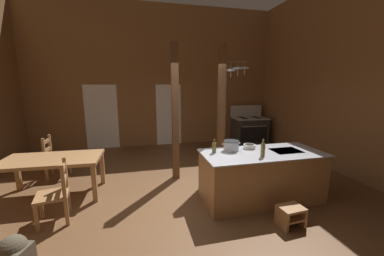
% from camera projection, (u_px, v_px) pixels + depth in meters
% --- Properties ---
extents(ground_plane, '(8.66, 8.76, 0.10)m').
position_uv_depth(ground_plane, '(178.00, 203.00, 4.17)').
color(ground_plane, brown).
extents(wall_back, '(8.66, 0.14, 4.57)m').
position_uv_depth(wall_back, '(156.00, 77.00, 7.58)').
color(wall_back, brown).
rests_on(wall_back, ground_plane).
extents(wall_right, '(0.14, 8.76, 4.57)m').
position_uv_depth(wall_right, '(372.00, 74.00, 4.64)').
color(wall_right, brown).
rests_on(wall_right, ground_plane).
extents(glazed_door_back_left, '(1.00, 0.01, 2.05)m').
position_uv_depth(glazed_door_back_left, '(102.00, 117.00, 7.35)').
color(glazed_door_back_left, white).
rests_on(glazed_door_back_left, ground_plane).
extents(glazed_panel_back_right, '(0.84, 0.01, 2.05)m').
position_uv_depth(glazed_panel_back_right, '(169.00, 115.00, 7.85)').
color(glazed_panel_back_right, white).
rests_on(glazed_panel_back_right, ground_plane).
extents(kitchen_island, '(2.16, 0.97, 0.89)m').
position_uv_depth(kitchen_island, '(261.00, 176.00, 4.14)').
color(kitchen_island, '#9E7044').
rests_on(kitchen_island, ground_plane).
extents(stove_range, '(1.19, 0.89, 1.32)m').
position_uv_depth(stove_range, '(249.00, 130.00, 7.95)').
color(stove_range, '#2D2D2D').
rests_on(stove_range, ground_plane).
extents(support_post_with_pot_rack, '(0.70, 0.23, 2.92)m').
position_uv_depth(support_post_with_pot_rack, '(223.00, 106.00, 5.15)').
color(support_post_with_pot_rack, brown).
rests_on(support_post_with_pot_rack, ground_plane).
extents(support_post_center, '(0.14, 0.14, 2.92)m').
position_uv_depth(support_post_center, '(175.00, 113.00, 4.90)').
color(support_post_center, brown).
rests_on(support_post_center, ground_plane).
extents(step_stool, '(0.38, 0.31, 0.30)m').
position_uv_depth(step_stool, '(291.00, 214.00, 3.41)').
color(step_stool, '#9E7044').
rests_on(step_stool, ground_plane).
extents(dining_table, '(1.73, 0.96, 0.74)m').
position_uv_depth(dining_table, '(52.00, 163.00, 4.24)').
color(dining_table, '#9E7044').
rests_on(dining_table, ground_plane).
extents(ladderback_chair_near_window, '(0.44, 0.44, 0.95)m').
position_uv_depth(ladderback_chair_near_window, '(55.00, 158.00, 5.14)').
color(ladderback_chair_near_window, '#9E7044').
rests_on(ladderback_chair_near_window, ground_plane).
extents(ladderback_chair_by_post, '(0.51, 0.51, 0.95)m').
position_uv_depth(ladderback_chair_by_post, '(56.00, 193.00, 3.47)').
color(ladderback_chair_by_post, '#9E7044').
rests_on(ladderback_chair_by_post, ground_plane).
extents(stockpot_on_counter, '(0.35, 0.28, 0.18)m').
position_uv_depth(stockpot_on_counter, '(231.00, 146.00, 4.14)').
color(stockpot_on_counter, '#A8AAB2').
rests_on(stockpot_on_counter, kitchen_island).
extents(mixing_bowl_on_counter, '(0.22, 0.22, 0.08)m').
position_uv_depth(mixing_bowl_on_counter, '(249.00, 146.00, 4.28)').
color(mixing_bowl_on_counter, silver).
rests_on(mixing_bowl_on_counter, kitchen_island).
extents(bottle_tall_on_counter, '(0.07, 0.07, 0.30)m').
position_uv_depth(bottle_tall_on_counter, '(263.00, 150.00, 3.78)').
color(bottle_tall_on_counter, brown).
rests_on(bottle_tall_on_counter, kitchen_island).
extents(bottle_short_on_counter, '(0.07, 0.07, 0.25)m').
position_uv_depth(bottle_short_on_counter, '(214.00, 147.00, 4.01)').
color(bottle_short_on_counter, brown).
rests_on(bottle_short_on_counter, kitchen_island).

